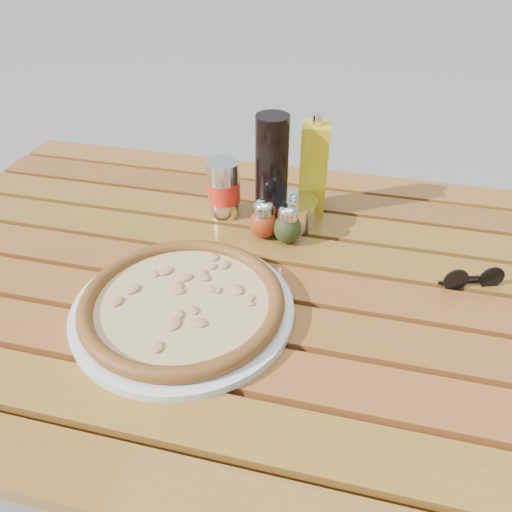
% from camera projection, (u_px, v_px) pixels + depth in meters
% --- Properties ---
extents(ground, '(60.00, 60.00, 0.00)m').
position_uv_depth(ground, '(254.00, 495.00, 1.33)').
color(ground, slate).
rests_on(ground, ground).
extents(table, '(1.40, 0.90, 0.75)m').
position_uv_depth(table, '(253.00, 308.00, 0.94)').
color(table, '#321B0B').
rests_on(table, ground).
extents(plate, '(0.40, 0.40, 0.01)m').
position_uv_depth(plate, '(183.00, 309.00, 0.81)').
color(plate, silver).
rests_on(plate, table).
extents(pizza, '(0.43, 0.43, 0.03)m').
position_uv_depth(pizza, '(182.00, 302.00, 0.80)').
color(pizza, beige).
rests_on(pizza, plate).
extents(pepper_shaker, '(0.07, 0.07, 0.08)m').
position_uv_depth(pepper_shaker, '(263.00, 220.00, 0.97)').
color(pepper_shaker, '#AD3813').
rests_on(pepper_shaker, table).
extents(oregano_shaker, '(0.07, 0.07, 0.08)m').
position_uv_depth(oregano_shaker, '(288.00, 225.00, 0.96)').
color(oregano_shaker, '#343C18').
rests_on(oregano_shaker, table).
extents(dark_bottle, '(0.07, 0.07, 0.22)m').
position_uv_depth(dark_bottle, '(272.00, 169.00, 0.99)').
color(dark_bottle, black).
rests_on(dark_bottle, table).
extents(soda_can, '(0.08, 0.08, 0.12)m').
position_uv_depth(soda_can, '(224.00, 189.00, 1.03)').
color(soda_can, silver).
rests_on(soda_can, table).
extents(olive_oil_cruet, '(0.06, 0.06, 0.21)m').
position_uv_depth(olive_oil_cruet, '(313.00, 168.00, 1.02)').
color(olive_oil_cruet, '#B79A13').
rests_on(olive_oil_cruet, table).
extents(parmesan_tin, '(0.12, 0.12, 0.07)m').
position_uv_depth(parmesan_tin, '(293.00, 212.00, 1.01)').
color(parmesan_tin, silver).
rests_on(parmesan_tin, table).
extents(sunglasses, '(0.11, 0.06, 0.04)m').
position_uv_depth(sunglasses, '(473.00, 279.00, 0.86)').
color(sunglasses, black).
rests_on(sunglasses, table).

